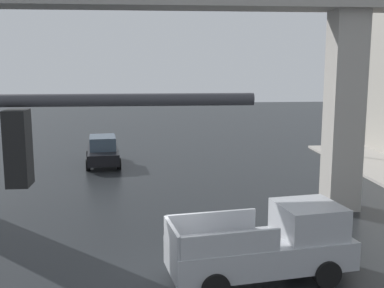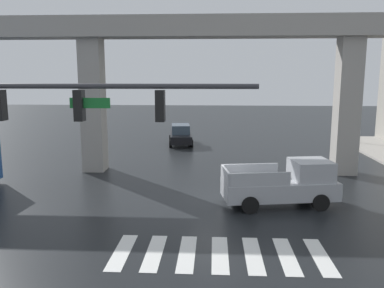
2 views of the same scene
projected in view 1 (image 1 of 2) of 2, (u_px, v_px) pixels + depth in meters
name	position (u px, v px, depth m)	size (l,w,h in m)	color
ground_plane	(161.00, 276.00, 13.56)	(120.00, 120.00, 0.00)	black
elevated_overpass	(155.00, 16.00, 18.01)	(48.27, 1.95, 9.26)	#9E9991
pickup_truck	(270.00, 245.00, 13.30)	(5.34, 2.68, 2.08)	#A8AAAF
sedan_black	(103.00, 151.00, 28.26)	(2.32, 4.47, 1.72)	black
street_lamp_far_north	(340.00, 86.00, 30.25)	(0.44, 0.70, 7.24)	#38383D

